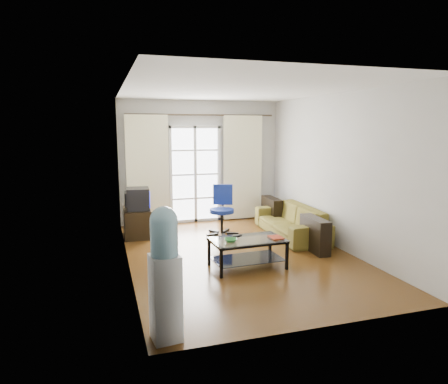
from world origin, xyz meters
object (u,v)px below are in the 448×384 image
object	(u,v)px
sofa	(291,221)
water_cooler	(165,271)
crt_tv	(137,199)
coffee_table	(247,249)
tv_stand	(137,223)
task_chair	(222,220)

from	to	relation	value
sofa	water_cooler	xyz separation A→B (m)	(-2.95, -3.18, 0.42)
sofa	crt_tv	bearing A→B (deg)	-102.12
coffee_table	tv_stand	world-z (taller)	tv_stand
coffee_table	tv_stand	size ratio (longest dim) A/B	1.51
sofa	task_chair	xyz separation A→B (m)	(-1.27, 0.47, -0.01)
tv_stand	crt_tv	bearing A→B (deg)	-86.26
sofa	tv_stand	bearing A→B (deg)	-103.55
task_chair	water_cooler	world-z (taller)	water_cooler
sofa	tv_stand	world-z (taller)	sofa
coffee_table	water_cooler	size ratio (longest dim) A/B	0.83
task_chair	water_cooler	distance (m)	4.05
tv_stand	sofa	bearing A→B (deg)	-14.60
water_cooler	sofa	bearing A→B (deg)	40.37
sofa	task_chair	world-z (taller)	task_chair
coffee_table	crt_tv	size ratio (longest dim) A/B	2.31
coffee_table	crt_tv	xyz separation A→B (m)	(-1.43, 2.22, 0.47)
sofa	tv_stand	distance (m)	3.00
crt_tv	task_chair	distance (m)	1.71
crt_tv	task_chair	world-z (taller)	task_chair
sofa	crt_tv	world-z (taller)	crt_tv
coffee_table	task_chair	world-z (taller)	task_chair
tv_stand	coffee_table	bearing A→B (deg)	-56.34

